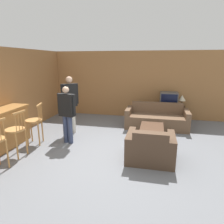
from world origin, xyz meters
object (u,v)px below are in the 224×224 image
at_px(armchair_near, 150,149).
at_px(table_lamp, 182,98).
at_px(couch_far, 157,119).
at_px(tv, 169,99).
at_px(bar_chair_far, 35,123).
at_px(tv_unit, 168,114).
at_px(coffee_table, 152,128).
at_px(person_by_counter, 67,112).
at_px(bar_chair_mid, 16,132).
at_px(person_by_window, 70,101).

bearing_deg(armchair_near, table_lamp, 73.02).
xyz_separation_m(couch_far, tv, (0.41, 0.84, 0.54)).
bearing_deg(armchair_near, bar_chair_far, 174.06).
bearing_deg(tv_unit, coffee_table, -104.96).
xyz_separation_m(tv_unit, person_by_counter, (-2.81, -2.73, 0.61)).
bearing_deg(person_by_counter, couch_far, 38.20).
height_order(bar_chair_mid, coffee_table, bar_chair_mid).
distance_m(bar_chair_far, tv, 4.72).
xyz_separation_m(couch_far, person_by_counter, (-2.40, -1.89, 0.59)).
relative_size(bar_chair_mid, person_by_counter, 0.71).
bearing_deg(table_lamp, tv, -179.62).
distance_m(coffee_table, person_by_window, 2.59).
height_order(bar_chair_far, tv, bar_chair_far).
height_order(couch_far, person_by_counter, person_by_counter).
distance_m(bar_chair_mid, table_lamp, 5.57).
relative_size(bar_chair_mid, couch_far, 0.54).
height_order(bar_chair_far, person_by_window, person_by_window).
height_order(coffee_table, tv, tv).
bearing_deg(table_lamp, bar_chair_mid, -137.73).
distance_m(couch_far, person_by_window, 2.95).
xyz_separation_m(bar_chair_mid, tv, (3.65, 3.74, 0.23)).
xyz_separation_m(bar_chair_mid, armchair_near, (3.11, 0.44, -0.30)).
relative_size(couch_far, person_by_window, 1.16).
xyz_separation_m(table_lamp, person_by_window, (-3.51, -1.98, 0.12)).
bearing_deg(bar_chair_mid, person_by_window, 70.88).
relative_size(couch_far, person_by_counter, 1.31).
bearing_deg(bar_chair_mid, couch_far, 41.83).
xyz_separation_m(coffee_table, table_lamp, (1.01, 2.01, 0.54)).
xyz_separation_m(coffee_table, tv, (0.54, 2.01, 0.48)).
distance_m(tv_unit, person_by_counter, 3.96).
distance_m(bar_chair_far, person_by_window, 1.25).
bearing_deg(bar_chair_far, tv, 39.21).
bearing_deg(person_by_counter, tv_unit, 44.21).
relative_size(couch_far, table_lamp, 4.58).
bearing_deg(person_by_window, bar_chair_mid, -109.12).
xyz_separation_m(table_lamp, person_by_counter, (-3.28, -2.73, -0.01)).
bearing_deg(coffee_table, table_lamp, 63.39).
xyz_separation_m(tv, person_by_counter, (-2.81, -2.73, 0.06)).
bearing_deg(table_lamp, person_by_window, -150.57).
bearing_deg(table_lamp, coffee_table, -116.61).
bearing_deg(coffee_table, bar_chair_mid, -150.85).
bearing_deg(person_by_window, armchair_near, -27.97).
xyz_separation_m(armchair_near, person_by_window, (-2.50, 1.33, 0.72)).
bearing_deg(bar_chair_mid, person_by_counter, 50.28).
bearing_deg(person_by_counter, coffee_table, 17.63).
xyz_separation_m(armchair_near, tv, (0.54, 3.30, 0.53)).
distance_m(bar_chair_mid, tv, 5.23).
relative_size(coffee_table, person_by_counter, 0.54).
bearing_deg(person_by_counter, tv, 44.17).
bearing_deg(tv, couch_far, -115.92).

